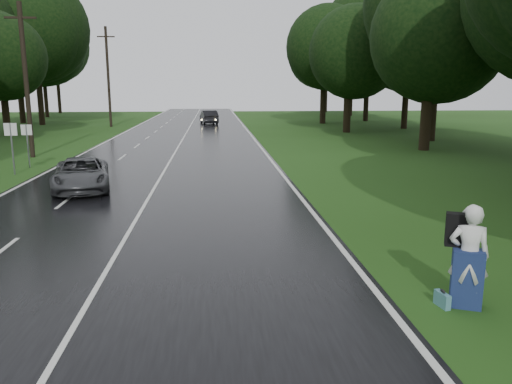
# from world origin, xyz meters

# --- Properties ---
(ground) EXTENTS (160.00, 160.00, 0.00)m
(ground) POSITION_xyz_m (0.00, 0.00, 0.00)
(ground) COLOR #224915
(ground) RESTS_ON ground
(road) EXTENTS (12.00, 140.00, 0.04)m
(road) POSITION_xyz_m (0.00, 20.00, 0.02)
(road) COLOR black
(road) RESTS_ON ground
(lane_center) EXTENTS (0.12, 140.00, 0.01)m
(lane_center) POSITION_xyz_m (0.00, 20.00, 0.04)
(lane_center) COLOR silver
(lane_center) RESTS_ON road
(grey_car) EXTENTS (3.07, 5.01, 1.30)m
(grey_car) POSITION_xyz_m (-2.92, 10.11, 0.69)
(grey_car) COLOR #424447
(grey_car) RESTS_ON road
(far_car) EXTENTS (2.29, 4.88, 1.55)m
(far_car) POSITION_xyz_m (2.00, 47.98, 0.81)
(far_car) COLOR black
(far_car) RESTS_ON road
(hitchhiker) EXTENTS (0.87, 0.85, 2.04)m
(hitchhiker) POSITION_xyz_m (7.32, -1.98, 0.95)
(hitchhiker) COLOR silver
(hitchhiker) RESTS_ON ground
(suitcase) EXTENTS (0.19, 0.42, 0.29)m
(suitcase) POSITION_xyz_m (6.88, -1.99, 0.15)
(suitcase) COLOR teal
(suitcase) RESTS_ON ground
(utility_pole_mid) EXTENTS (1.80, 0.28, 9.02)m
(utility_pole_mid) POSITION_xyz_m (-8.50, 20.75, 0.00)
(utility_pole_mid) COLOR black
(utility_pole_mid) RESTS_ON ground
(utility_pole_far) EXTENTS (1.80, 0.28, 10.39)m
(utility_pole_far) POSITION_xyz_m (-8.50, 44.98, 0.00)
(utility_pole_far) COLOR black
(utility_pole_far) RESTS_ON ground
(road_sign_a) EXTENTS (0.60, 0.10, 2.50)m
(road_sign_a) POSITION_xyz_m (-7.20, 14.37, 0.00)
(road_sign_a) COLOR white
(road_sign_a) RESTS_ON ground
(road_sign_b) EXTENTS (0.55, 0.10, 2.28)m
(road_sign_b) POSITION_xyz_m (-7.20, 16.44, 0.00)
(road_sign_b) COLOR white
(road_sign_b) RESTS_ON ground
(tree_left_e) EXTENTS (7.51, 7.51, 11.74)m
(tree_left_e) POSITION_xyz_m (-15.69, 35.68, 0.00)
(tree_left_e) COLOR black
(tree_left_e) RESTS_ON ground
(tree_left_f) EXTENTS (11.67, 11.67, 18.24)m
(tree_left_f) POSITION_xyz_m (-16.82, 48.52, 0.00)
(tree_left_f) COLOR black
(tree_left_f) RESTS_ON ground
(tree_right_d) EXTENTS (8.03, 8.03, 12.55)m
(tree_right_d) POSITION_xyz_m (16.72, 22.21, 0.00)
(tree_right_d) COLOR black
(tree_right_d) RESTS_ON ground
(tree_right_e) EXTENTS (7.92, 7.92, 12.37)m
(tree_right_e) POSITION_xyz_m (15.06, 36.17, 0.00)
(tree_right_e) COLOR black
(tree_right_e) RESTS_ON ground
(tree_right_f) EXTENTS (9.59, 9.59, 14.98)m
(tree_right_f) POSITION_xyz_m (15.35, 48.15, 0.00)
(tree_right_f) COLOR black
(tree_right_f) RESTS_ON ground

